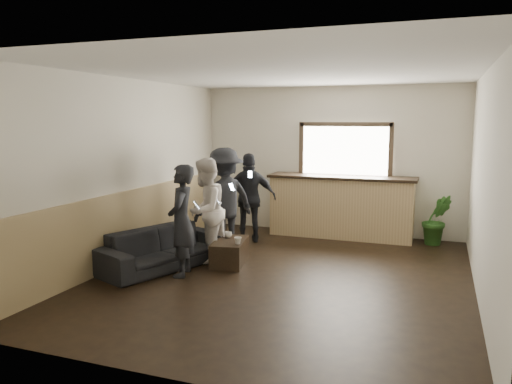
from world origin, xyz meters
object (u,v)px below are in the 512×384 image
at_px(person_b, 205,210).
at_px(cup_b, 238,241).
at_px(bar_counter, 341,203).
at_px(cup_a, 228,235).
at_px(person_c, 224,200).
at_px(person_a, 182,221).
at_px(sofa, 164,248).
at_px(potted_plant, 437,220).
at_px(person_d, 250,198).
at_px(coffee_table, 230,252).

bearing_deg(person_b, cup_b, 77.43).
xyz_separation_m(bar_counter, person_b, (-1.64, -2.39, 0.16)).
bearing_deg(cup_a, bar_counter, 59.08).
bearing_deg(person_c, person_a, 31.86).
bearing_deg(sofa, person_b, -21.89).
relative_size(cup_b, person_a, 0.07).
bearing_deg(potted_plant, person_c, -154.20).
xyz_separation_m(cup_b, person_d, (-0.42, 1.57, 0.38)).
distance_m(cup_b, person_c, 1.16).
xyz_separation_m(person_b, person_d, (0.18, 1.43, -0.01)).
bearing_deg(sofa, bar_counter, -14.45).
bearing_deg(coffee_table, bar_counter, 62.40).
bearing_deg(bar_counter, potted_plant, -1.56).
height_order(sofa, person_d, person_d).
height_order(person_c, person_d, person_c).
xyz_separation_m(coffee_table, person_b, (-0.39, -0.02, 0.62)).
distance_m(cup_b, potted_plant, 3.69).
distance_m(person_c, person_d, 0.72).
bearing_deg(person_b, person_a, 0.41).
relative_size(bar_counter, cup_a, 23.10).
relative_size(bar_counter, person_a, 1.72).
distance_m(coffee_table, cup_a, 0.29).
distance_m(potted_plant, person_c, 3.72).
height_order(cup_a, potted_plant, potted_plant).
xyz_separation_m(bar_counter, person_d, (-1.46, -0.96, 0.16)).
height_order(coffee_table, person_c, person_c).
bearing_deg(potted_plant, person_b, -144.75).
xyz_separation_m(bar_counter, person_a, (-1.64, -3.12, 0.14)).
xyz_separation_m(coffee_table, potted_plant, (2.93, 2.33, 0.26)).
height_order(cup_a, person_b, person_b).
bearing_deg(person_b, person_d, 173.82).
relative_size(cup_b, person_c, 0.06).
distance_m(sofa, coffee_table, 0.99).
bearing_deg(person_c, coffee_table, 61.04).
relative_size(cup_b, person_d, 0.07).
bearing_deg(person_c, cup_a, 60.67).
relative_size(cup_b, person_b, 0.07).
height_order(coffee_table, person_d, person_d).
height_order(bar_counter, person_c, bar_counter).
xyz_separation_m(coffee_table, person_d, (-0.21, 1.41, 0.61)).
height_order(sofa, cup_a, sofa).
xyz_separation_m(person_c, person_d, (0.19, 0.69, -0.06)).
bearing_deg(person_d, potted_plant, 173.60).
height_order(bar_counter, potted_plant, bar_counter).
distance_m(cup_a, person_b, 0.52).
bearing_deg(person_d, sofa, 48.83).
distance_m(potted_plant, person_a, 4.55).
xyz_separation_m(cup_a, cup_b, (0.29, -0.31, 0.00)).
height_order(coffee_table, person_b, person_b).
bearing_deg(cup_b, cup_a, 132.91).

